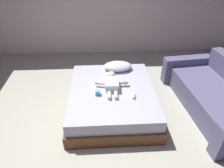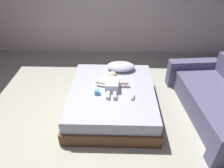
{
  "view_description": "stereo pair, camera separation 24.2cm",
  "coord_description": "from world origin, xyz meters",
  "px_view_note": "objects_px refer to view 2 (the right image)",
  "views": [
    {
      "loc": [
        0.07,
        -2.11,
        2.44
      ],
      "look_at": [
        0.24,
        0.67,
        0.52
      ],
      "focal_mm": 33.01,
      "sensor_mm": 36.0,
      "label": 1
    },
    {
      "loc": [
        0.31,
        -2.11,
        2.44
      ],
      "look_at": [
        0.24,
        0.67,
        0.52
      ],
      "focal_mm": 33.01,
      "sensor_mm": 36.0,
      "label": 2
    }
  ],
  "objects_px": {
    "bed": "(112,99)",
    "pillow": "(121,66)",
    "couch": "(221,102)",
    "baby": "(112,82)",
    "baby_bottle": "(133,97)",
    "toy_block": "(97,92)",
    "toothbrush": "(126,83)"
  },
  "relations": [
    {
      "from": "couch",
      "to": "baby_bottle",
      "type": "xyz_separation_m",
      "value": [
        -1.47,
        -0.16,
        0.18
      ]
    },
    {
      "from": "baby_bottle",
      "to": "baby",
      "type": "bearing_deg",
      "value": 135.16
    },
    {
      "from": "toy_block",
      "to": "bed",
      "type": "bearing_deg",
      "value": 31.07
    },
    {
      "from": "bed",
      "to": "pillow",
      "type": "distance_m",
      "value": 0.71
    },
    {
      "from": "baby",
      "to": "toothbrush",
      "type": "relative_size",
      "value": 4.17
    },
    {
      "from": "couch",
      "to": "toy_block",
      "type": "bearing_deg",
      "value": -178.4
    },
    {
      "from": "toothbrush",
      "to": "toy_block",
      "type": "distance_m",
      "value": 0.58
    },
    {
      "from": "toy_block",
      "to": "baby_bottle",
      "type": "relative_size",
      "value": 0.71
    },
    {
      "from": "bed",
      "to": "couch",
      "type": "height_order",
      "value": "couch"
    },
    {
      "from": "bed",
      "to": "couch",
      "type": "xyz_separation_m",
      "value": [
        1.81,
        -0.09,
        0.06
      ]
    },
    {
      "from": "pillow",
      "to": "baby",
      "type": "xyz_separation_m",
      "value": [
        -0.15,
        -0.55,
        0.0
      ]
    },
    {
      "from": "baby",
      "to": "couch",
      "type": "relative_size",
      "value": 0.3
    },
    {
      "from": "bed",
      "to": "pillow",
      "type": "height_order",
      "value": "pillow"
    },
    {
      "from": "toothbrush",
      "to": "toy_block",
      "type": "bearing_deg",
      "value": -146.46
    },
    {
      "from": "toy_block",
      "to": "toothbrush",
      "type": "bearing_deg",
      "value": 33.54
    },
    {
      "from": "bed",
      "to": "toy_block",
      "type": "bearing_deg",
      "value": -148.93
    },
    {
      "from": "couch",
      "to": "pillow",
      "type": "bearing_deg",
      "value": 156.48
    },
    {
      "from": "baby",
      "to": "toothbrush",
      "type": "height_order",
      "value": "baby"
    },
    {
      "from": "baby",
      "to": "pillow",
      "type": "bearing_deg",
      "value": 74.69
    },
    {
      "from": "toothbrush",
      "to": "pillow",
      "type": "bearing_deg",
      "value": 101.62
    },
    {
      "from": "toy_block",
      "to": "baby",
      "type": "bearing_deg",
      "value": 44.4
    },
    {
      "from": "pillow",
      "to": "couch",
      "type": "bearing_deg",
      "value": -23.52
    },
    {
      "from": "baby",
      "to": "toy_block",
      "type": "distance_m",
      "value": 0.33
    },
    {
      "from": "pillow",
      "to": "toothbrush",
      "type": "height_order",
      "value": "pillow"
    },
    {
      "from": "bed",
      "to": "couch",
      "type": "distance_m",
      "value": 1.81
    },
    {
      "from": "couch",
      "to": "toy_block",
      "type": "xyz_separation_m",
      "value": [
        -2.05,
        -0.06,
        0.2
      ]
    },
    {
      "from": "pillow",
      "to": "couch",
      "type": "distance_m",
      "value": 1.82
    },
    {
      "from": "pillow",
      "to": "bed",
      "type": "bearing_deg",
      "value": -103.08
    },
    {
      "from": "baby",
      "to": "couch",
      "type": "height_order",
      "value": "couch"
    },
    {
      "from": "couch",
      "to": "toy_block",
      "type": "distance_m",
      "value": 2.06
    },
    {
      "from": "bed",
      "to": "pillow",
      "type": "relative_size",
      "value": 3.24
    },
    {
      "from": "pillow",
      "to": "toothbrush",
      "type": "distance_m",
      "value": 0.47
    }
  ]
}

